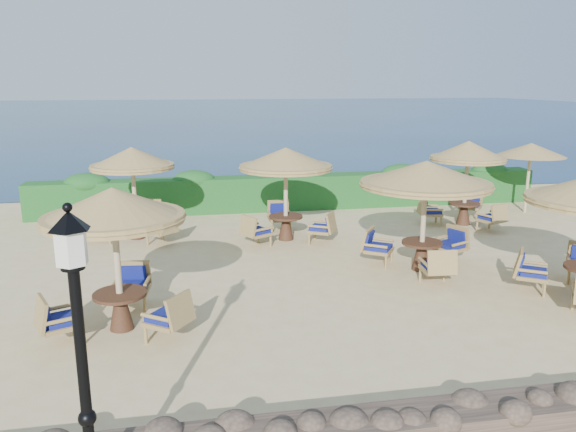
% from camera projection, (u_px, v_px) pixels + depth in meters
% --- Properties ---
extents(ground, '(120.00, 120.00, 0.00)m').
position_uv_depth(ground, '(352.00, 275.00, 13.18)').
color(ground, '#D9C289').
rests_on(ground, ground).
extents(sea, '(160.00, 160.00, 0.00)m').
position_uv_depth(sea, '(211.00, 113.00, 80.12)').
color(sea, '#0B244A').
rests_on(sea, ground).
extents(hedge, '(18.00, 0.90, 1.20)m').
position_uv_depth(hedge, '(294.00, 192.00, 19.92)').
color(hedge, '#17491C').
rests_on(hedge, ground).
extents(stone_wall, '(15.00, 0.65, 0.44)m').
position_uv_depth(stone_wall, '(492.00, 419.00, 7.20)').
color(stone_wall, brown).
rests_on(stone_wall, ground).
extents(lamp_post, '(0.44, 0.44, 3.31)m').
position_uv_depth(lamp_post, '(84.00, 386.00, 5.48)').
color(lamp_post, black).
rests_on(lamp_post, ground).
extents(extra_parasol, '(2.30, 2.30, 2.41)m').
position_uv_depth(extra_parasol, '(531.00, 150.00, 19.01)').
color(extra_parasol, tan).
rests_on(extra_parasol, ground).
extents(cafe_set_0, '(2.76, 2.69, 2.65)m').
position_uv_depth(cafe_set_0, '(115.00, 233.00, 9.91)').
color(cafe_set_0, tan).
rests_on(cafe_set_0, ground).
extents(cafe_set_1, '(3.09, 3.09, 2.65)m').
position_uv_depth(cafe_set_1, '(425.00, 190.00, 13.12)').
color(cafe_set_1, tan).
rests_on(cafe_set_1, ground).
extents(cafe_set_3, '(2.66, 2.70, 2.65)m').
position_uv_depth(cafe_set_3, '(133.00, 177.00, 15.87)').
color(cafe_set_3, tan).
rests_on(cafe_set_3, ground).
extents(cafe_set_4, '(2.77, 2.72, 2.65)m').
position_uv_depth(cafe_set_4, '(286.00, 175.00, 15.72)').
color(cafe_set_4, tan).
rests_on(cafe_set_4, ground).
extents(cafe_set_5, '(2.60, 2.74, 2.65)m').
position_uv_depth(cafe_set_5, '(467.00, 169.00, 17.45)').
color(cafe_set_5, tan).
rests_on(cafe_set_5, ground).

